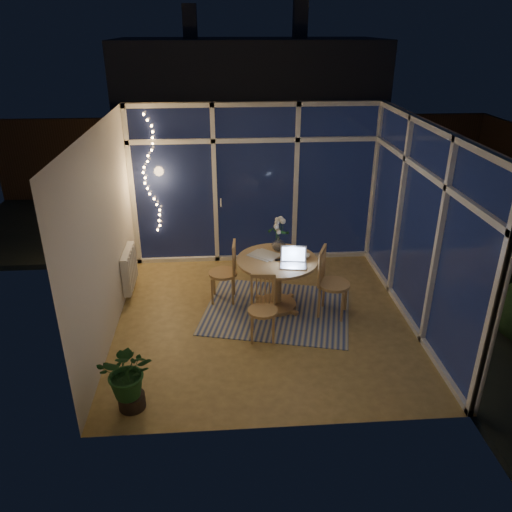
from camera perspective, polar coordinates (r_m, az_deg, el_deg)
name	(u,v)px	position (r m, az deg, el deg)	size (l,w,h in m)	color
floor	(266,319)	(6.86, 1.13, -7.27)	(4.00, 4.00, 0.00)	olive
ceiling	(268,126)	(5.89, 1.35, 14.60)	(4.00, 4.00, 0.00)	white
wall_back	(255,185)	(8.14, -0.08, 8.16)	(4.00, 0.04, 2.60)	beige
wall_front	(287,316)	(4.49, 3.61, -6.89)	(4.00, 0.04, 2.60)	beige
wall_left	(105,236)	(6.40, -16.90, 2.21)	(0.04, 4.00, 2.60)	beige
wall_right	(422,227)	(6.74, 18.44, 3.15)	(0.04, 4.00, 2.60)	beige
window_wall_back	(255,185)	(8.10, -0.06, 8.08)	(4.00, 0.10, 2.60)	silver
window_wall_right	(419,227)	(6.73, 18.12, 3.15)	(0.10, 4.00, 2.60)	silver
radiator	(129,269)	(7.56, -14.30, -1.40)	(0.10, 0.70, 0.58)	silver
fairy_lights	(150,175)	(8.02, -12.01, 9.02)	(0.24, 0.10, 1.85)	#FFB566
garden_patio	(268,203)	(11.45, 1.35, 6.08)	(12.00, 6.00, 0.10)	black
garden_fence	(244,156)	(11.62, -1.35, 11.30)	(11.00, 0.08, 1.80)	#382514
neighbour_roof	(249,82)	(14.37, -0.79, 19.24)	(7.00, 3.00, 2.20)	#373A42
garden_shrubs	(209,207)	(9.72, -5.41, 5.64)	(0.90, 0.90, 0.90)	black
rug	(277,310)	(7.06, 2.41, -6.22)	(1.98, 1.59, 0.01)	#B8B396
dining_table	(277,284)	(6.96, 2.38, -3.18)	(1.11, 1.11, 0.76)	#AE894E
chair_left	(223,272)	(7.11, -3.81, -1.80)	(0.43, 0.43, 0.92)	#AE894E
chair_right	(334,283)	(6.81, 8.90, -3.03)	(0.46, 0.46, 0.99)	#AE894E
chair_front	(263,309)	(6.27, 0.78, -6.09)	(0.40, 0.40, 0.85)	#AE894E
laptop	(293,257)	(6.56, 4.30, -0.16)	(0.35, 0.30, 0.25)	silver
flower_vase	(279,243)	(7.03, 2.59, 1.48)	(0.20, 0.20, 0.21)	silver
bowl	(304,256)	(6.86, 5.49, -0.01)	(0.15, 0.15, 0.04)	white
newspapers	(265,256)	(6.88, 1.04, 0.05)	(0.36, 0.28, 0.01)	silver
phone	(279,260)	(6.77, 2.62, -0.42)	(0.11, 0.06, 0.01)	black
potted_plant	(129,378)	(5.41, -14.33, -13.36)	(0.54, 0.47, 0.76)	#19481F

